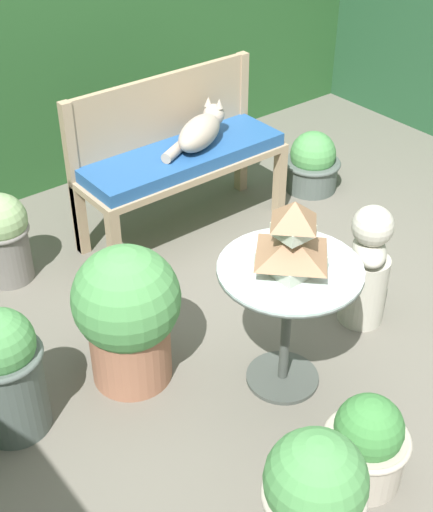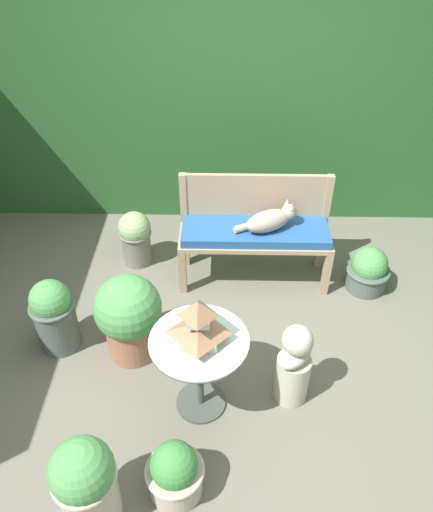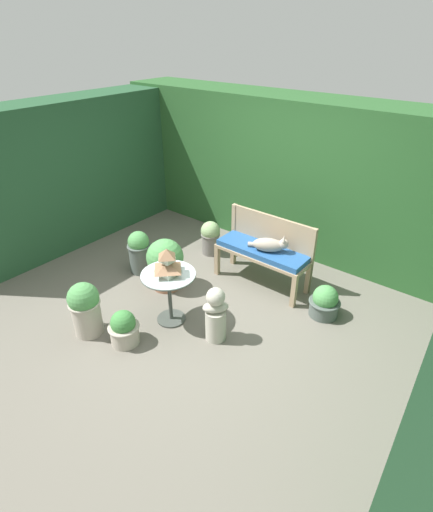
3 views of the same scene
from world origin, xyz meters
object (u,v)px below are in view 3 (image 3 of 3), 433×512
object	(u,v)px
potted_plant_bench_right	(210,237)
potted_plant_table_near	(124,328)
potted_plant_bench_left	(140,251)
potted_plant_table_far	(165,263)
pagoda_birdhouse	(167,264)
potted_plant_path_edge	(85,308)
garden_bench	(262,253)
potted_plant_patio_mid	(325,302)
garden_bust	(216,315)
patio_table	(169,284)
cat	(270,245)

from	to	relation	value
potted_plant_bench_right	potted_plant_table_near	size ratio (longest dim) A/B	1.27
potted_plant_bench_left	potted_plant_table_far	bearing A→B (deg)	-5.33
pagoda_birdhouse	potted_plant_path_edge	bearing A→B (deg)	-127.59
garden_bench	potted_plant_patio_mid	world-z (taller)	garden_bench
garden_bench	garden_bust	bearing A→B (deg)	-80.14
garden_bench	patio_table	bearing A→B (deg)	-106.93
potted_plant_table_far	garden_bust	bearing A→B (deg)	-18.44
potted_plant_patio_mid	potted_plant_bench_left	distance (m)	2.55
patio_table	potted_plant_table_near	bearing A→B (deg)	-101.26
potted_plant_path_edge	potted_plant_table_near	world-z (taller)	potted_plant_path_edge
garden_bust	potted_plant_patio_mid	bearing A→B (deg)	7.33
garden_bench	potted_plant_path_edge	size ratio (longest dim) A/B	1.94
potted_plant_patio_mid	potted_plant_path_edge	size ratio (longest dim) A/B	0.62
garden_bench	cat	world-z (taller)	cat
potted_plant_bench_right	potted_plant_patio_mid	bearing A→B (deg)	-8.83
patio_table	potted_plant_patio_mid	xyz separation A→B (m)	(1.36, 1.21, -0.32)
potted_plant_table_far	potted_plant_path_edge	world-z (taller)	potted_plant_table_far
potted_plant_table_near	patio_table	bearing A→B (deg)	78.74
patio_table	garden_bench	bearing A→B (deg)	73.07
potted_plant_table_near	potted_plant_bench_right	bearing A→B (deg)	103.98
cat	potted_plant_bench_right	xyz separation A→B (m)	(-1.16, 0.23, -0.36)
potted_plant_bench_right	potted_plant_bench_left	world-z (taller)	potted_plant_bench_left
cat	potted_plant_bench_left	xyz separation A→B (m)	(-1.60, -0.78, -0.32)
garden_bust	potted_plant_bench_left	bearing A→B (deg)	116.79
garden_bust	potted_plant_table_far	distance (m)	1.20
garden_bust	potted_plant_table_far	bearing A→B (deg)	112.62
patio_table	garden_bust	distance (m)	0.64
garden_bust	potted_plant_patio_mid	distance (m)	1.36
garden_bust	potted_plant_bench_right	bearing A→B (deg)	82.18
patio_table	potted_plant_table_near	distance (m)	0.68
pagoda_birdhouse	potted_plant_patio_mid	bearing A→B (deg)	41.48
pagoda_birdhouse	potted_plant_path_edge	xyz separation A→B (m)	(-0.57, -0.74, -0.43)
cat	potted_plant_table_near	size ratio (longest dim) A/B	1.26
pagoda_birdhouse	potted_plant_bench_right	bearing A→B (deg)	113.02
potted_plant_path_edge	potted_plant_bench_left	distance (m)	1.35
patio_table	potted_plant_bench_left	bearing A→B (deg)	154.84
potted_plant_table_near	garden_bust	bearing A→B (deg)	42.74
garden_bust	potted_plant_table_near	distance (m)	1.00
cat	potted_plant_table_near	world-z (taller)	cat
cat	potted_plant_bench_left	size ratio (longest dim) A/B	0.84
potted_plant_bench_left	pagoda_birdhouse	bearing A→B (deg)	-25.16
garden_bust	potted_plant_table_far	world-z (taller)	potted_plant_table_far
patio_table	potted_plant_table_far	distance (m)	0.71
potted_plant_table_near	potted_plant_bench_left	world-z (taller)	potted_plant_bench_left
garden_bust	potted_plant_bench_right	distance (m)	1.91
patio_table	potted_plant_path_edge	world-z (taller)	potted_plant_path_edge
potted_plant_bench_right	potted_plant_table_near	world-z (taller)	potted_plant_bench_right
cat	potted_plant_bench_left	distance (m)	1.81
pagoda_birdhouse	potted_plant_table_far	bearing A→B (deg)	138.99
potted_plant_patio_mid	garden_bench	bearing A→B (deg)	174.01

